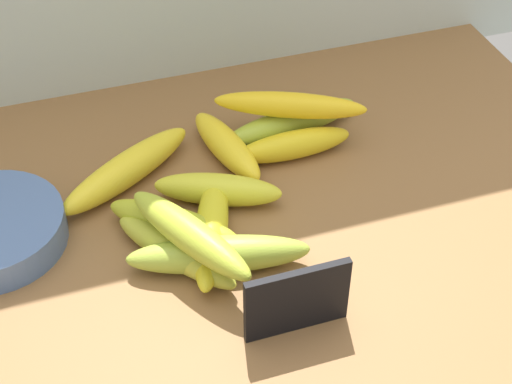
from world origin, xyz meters
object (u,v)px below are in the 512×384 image
(banana_6, at_px, (293,145))
(banana_7, at_px, (211,229))
(chalkboard_sign, at_px, (297,302))
(banana_8, at_px, (176,252))
(banana_9, at_px, (189,232))
(banana_1, at_px, (227,146))
(banana_5, at_px, (219,254))
(banana_0, at_px, (127,169))
(banana_10, at_px, (290,105))
(banana_3, at_px, (174,224))
(banana_2, at_px, (291,123))
(banana_4, at_px, (218,190))

(banana_6, height_order, banana_7, same)
(chalkboard_sign, xyz_separation_m, banana_6, (0.09, 0.26, -0.02))
(banana_8, distance_m, banana_9, 0.04)
(banana_1, xyz_separation_m, banana_8, (-0.11, -0.16, -0.00))
(banana_1, bearing_deg, banana_5, -109.09)
(chalkboard_sign, relative_size, banana_0, 0.54)
(chalkboard_sign, distance_m, banana_10, 0.31)
(banana_5, height_order, banana_9, banana_9)
(banana_1, bearing_deg, banana_9, -118.24)
(banana_6, relative_size, banana_8, 0.91)
(banana_3, height_order, banana_6, banana_3)
(banana_5, xyz_separation_m, banana_6, (0.15, 0.16, -0.00))
(chalkboard_sign, height_order, banana_3, chalkboard_sign)
(banana_1, distance_m, banana_6, 0.09)
(banana_0, height_order, banana_8, banana_0)
(banana_7, bearing_deg, banana_9, -135.53)
(banana_3, xyz_separation_m, banana_10, (0.19, 0.13, 0.04))
(banana_7, xyz_separation_m, banana_9, (-0.03, -0.03, 0.04))
(banana_1, relative_size, banana_2, 0.78)
(banana_0, bearing_deg, banana_7, -61.40)
(banana_8, bearing_deg, banana_10, 41.17)
(banana_0, relative_size, banana_8, 1.21)
(banana_4, distance_m, banana_6, 0.13)
(banana_7, bearing_deg, chalkboard_sign, -71.74)
(banana_0, distance_m, banana_1, 0.13)
(banana_0, xyz_separation_m, banana_3, (0.03, -0.11, -0.00))
(banana_0, height_order, banana_1, banana_0)
(banana_4, bearing_deg, banana_1, 66.32)
(banana_4, bearing_deg, banana_2, 37.42)
(banana_7, distance_m, banana_8, 0.05)
(chalkboard_sign, xyz_separation_m, banana_4, (-0.02, 0.21, -0.02))
(chalkboard_sign, distance_m, banana_7, 0.16)
(banana_2, bearing_deg, banana_3, -144.17)
(banana_1, distance_m, banana_9, 0.20)
(banana_2, xyz_separation_m, banana_5, (-0.16, -0.20, 0.00))
(chalkboard_sign, distance_m, banana_1, 0.29)
(banana_2, relative_size, banana_5, 0.98)
(chalkboard_sign, relative_size, banana_10, 0.56)
(banana_5, height_order, banana_6, banana_5)
(chalkboard_sign, relative_size, banana_4, 0.71)
(banana_0, xyz_separation_m, banana_9, (0.04, -0.16, 0.03))
(banana_4, height_order, banana_5, banana_5)
(banana_4, xyz_separation_m, banana_5, (-0.03, -0.10, 0.00))
(chalkboard_sign, bearing_deg, banana_6, 70.48)
(banana_1, height_order, banana_2, same)
(banana_3, height_order, banana_10, banana_10)
(banana_4, relative_size, banana_8, 0.91)
(banana_9, distance_m, banana_10, 0.26)
(banana_5, bearing_deg, banana_9, 159.18)
(banana_0, xyz_separation_m, banana_6, (0.21, -0.02, -0.00))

